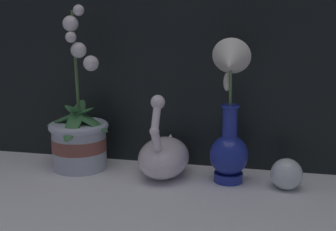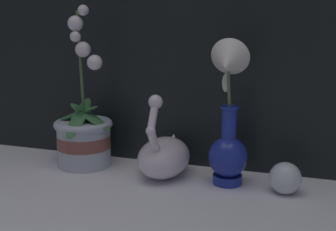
% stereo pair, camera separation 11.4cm
% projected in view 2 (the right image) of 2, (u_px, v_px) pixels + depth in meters
% --- Properties ---
extents(ground_plane, '(2.80, 2.80, 0.00)m').
position_uv_depth(ground_plane, '(160.00, 192.00, 1.07)').
color(ground_plane, white).
extents(orchid_potted_plant, '(0.19, 0.19, 0.42)m').
position_uv_depth(orchid_potted_plant, '(84.00, 133.00, 1.24)').
color(orchid_potted_plant, '#B2BCCC').
rests_on(orchid_potted_plant, ground_plane).
extents(swan_figurine, '(0.13, 0.21, 0.22)m').
position_uv_depth(swan_figurine, '(164.00, 155.00, 1.17)').
color(swan_figurine, white).
rests_on(swan_figurine, ground_plane).
extents(blue_vase, '(0.09, 0.12, 0.35)m').
position_uv_depth(blue_vase, '(228.00, 128.00, 1.09)').
color(blue_vase, navy).
rests_on(blue_vase, ground_plane).
extents(glass_sphere, '(0.07, 0.07, 0.07)m').
position_uv_depth(glass_sphere, '(285.00, 178.00, 1.06)').
color(glass_sphere, silver).
rests_on(glass_sphere, ground_plane).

